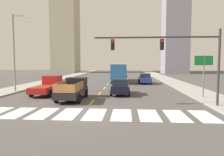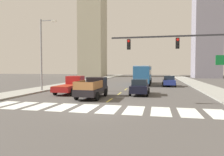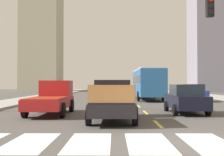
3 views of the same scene
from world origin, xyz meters
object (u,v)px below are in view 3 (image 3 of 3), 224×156
at_px(sedan_near_left, 194,93).
at_px(pickup_stakebed, 112,101).
at_px(pickup_dark, 52,98).
at_px(sedan_near_right, 186,99).
at_px(city_bus, 147,82).

bearing_deg(sedan_near_left, pickup_stakebed, -121.08).
xyz_separation_m(pickup_dark, sedan_near_left, (11.58, 12.01, -0.06)).
bearing_deg(sedan_near_right, sedan_near_left, 72.52).
xyz_separation_m(pickup_stakebed, sedan_near_left, (8.04, 14.77, -0.08)).
xyz_separation_m(pickup_stakebed, sedan_near_right, (4.36, 3.05, -0.08)).
height_order(pickup_dark, city_bus, city_bus).
xyz_separation_m(city_bus, sedan_near_right, (0.59, -14.65, -1.09)).
bearing_deg(pickup_stakebed, city_bus, 77.50).
relative_size(pickup_dark, sedan_near_right, 1.18).
bearing_deg(sedan_near_right, city_bus, 92.26).
distance_m(city_bus, sedan_near_left, 5.29).
bearing_deg(pickup_stakebed, sedan_near_left, 60.97).
distance_m(city_bus, sedan_near_right, 14.70).
bearing_deg(pickup_dark, pickup_stakebed, -36.39).
bearing_deg(city_bus, pickup_stakebed, -100.29).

